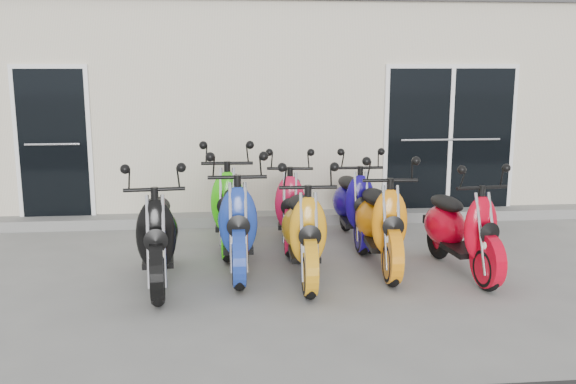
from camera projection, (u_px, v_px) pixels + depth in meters
name	position (u px, v px, depth m)	size (l,w,h in m)	color
ground	(293.00, 264.00, 7.53)	(80.00, 80.00, 0.00)	gray
building	(265.00, 102.00, 12.29)	(14.00, 6.00, 3.20)	beige
roof_cap	(264.00, 11.00, 11.96)	(14.20, 6.20, 0.16)	#3F3F42
front_step	(279.00, 218.00, 9.48)	(14.00, 0.40, 0.15)	gray
door_left	(53.00, 140.00, 9.09)	(1.07, 0.08, 2.22)	black
door_right	(450.00, 135.00, 9.65)	(2.02, 0.08, 2.22)	black
scooter_front_black	(157.00, 221.00, 6.73)	(0.68, 1.87, 1.38)	black
scooter_front_blue	(237.00, 209.00, 7.18)	(0.70, 1.94, 1.43)	#1A379C
scooter_front_orange_a	(304.00, 218.00, 6.92)	(0.67, 1.84, 1.36)	orange
scooter_front_orange_b	(381.00, 210.00, 7.28)	(0.67, 1.85, 1.37)	orange
scooter_front_red	(462.00, 216.00, 7.11)	(0.64, 1.77, 1.30)	red
scooter_back_green	(229.00, 192.00, 8.13)	(0.70, 1.94, 1.43)	#32D50E
scooter_back_red	(290.00, 194.00, 8.29)	(0.65, 1.78, 1.31)	red
scooter_back_blue	(354.00, 193.00, 8.38)	(0.64, 1.77, 1.31)	#16097C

